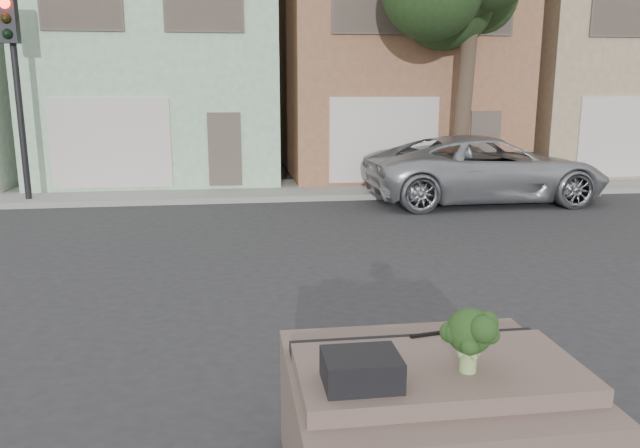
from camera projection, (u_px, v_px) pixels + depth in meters
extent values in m
plane|color=#303033|center=(350.00, 338.00, 7.49)|extent=(120.00, 120.00, 0.00)
cube|color=gray|center=(281.00, 190.00, 17.63)|extent=(40.00, 3.00, 0.15)
cube|color=#AAD8AC|center=(162.00, 60.00, 20.21)|extent=(7.20, 8.20, 7.55)
cube|color=#986546|center=(387.00, 61.00, 21.24)|extent=(7.20, 8.20, 7.55)
cube|color=tan|center=(592.00, 62.00, 22.26)|extent=(7.20, 8.20, 7.55)
imported|color=#A6A8AE|center=(484.00, 201.00, 16.28)|extent=(6.19, 2.92, 1.71)
cube|color=black|center=(18.00, 103.00, 15.23)|extent=(0.40, 0.40, 5.10)
cube|color=#213919|center=(467.00, 36.00, 16.73)|extent=(4.40, 4.00, 8.50)
cube|color=brown|center=(429.00, 428.00, 4.47)|extent=(2.00, 1.80, 1.12)
cube|color=black|center=(361.00, 369.00, 3.91)|extent=(0.48, 0.38, 0.20)
cube|color=black|center=(452.00, 331.00, 4.75)|extent=(0.69, 0.15, 0.02)
cube|color=#1C3714|center=(469.00, 340.00, 4.06)|extent=(0.50, 0.50, 0.44)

